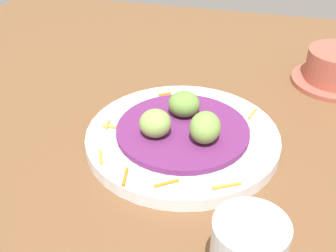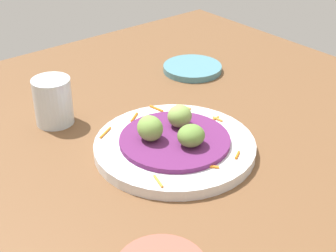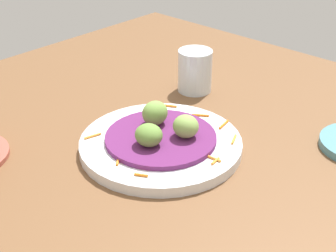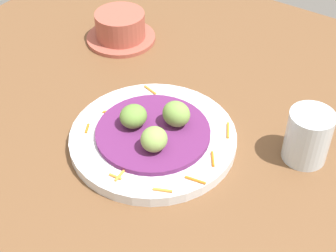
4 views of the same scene
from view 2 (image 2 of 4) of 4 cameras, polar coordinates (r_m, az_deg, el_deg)
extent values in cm
cube|color=brown|center=(84.80, 1.05, -3.29)|extent=(110.00, 110.00, 2.00)
cylinder|color=silver|center=(83.75, 0.56, -2.22)|extent=(26.64, 26.64, 1.78)
cylinder|color=#60235B|center=(83.05, 0.56, -1.46)|extent=(18.23, 18.23, 0.83)
cylinder|color=orange|center=(93.15, 1.79, 2.14)|extent=(1.50, 2.70, 0.40)
cylinder|color=orange|center=(92.70, -1.32, 2.00)|extent=(0.96, 3.18, 0.40)
cylinder|color=orange|center=(89.45, 5.14, 0.75)|extent=(2.71, 0.64, 0.40)
cylinder|color=orange|center=(80.12, 7.83, -3.27)|extent=(1.96, 1.35, 0.40)
cylinder|color=orange|center=(89.63, 5.63, 0.79)|extent=(0.63, 2.01, 0.40)
cylinder|color=orange|center=(77.05, 5.09, -4.59)|extent=(1.51, 1.66, 0.40)
cylinder|color=orange|center=(85.84, -7.08, -0.74)|extent=(3.32, 2.07, 0.40)
cylinder|color=orange|center=(73.76, -1.10, -6.24)|extent=(1.16, 2.99, 0.40)
cylinder|color=orange|center=(90.00, -3.83, 1.01)|extent=(2.72, 2.04, 0.40)
ellipsoid|color=#84A851|center=(85.01, 1.33, 1.14)|extent=(4.92, 4.76, 3.77)
ellipsoid|color=#759E47|center=(81.13, -2.04, -0.25)|extent=(4.23, 4.74, 4.15)
ellipsoid|color=olive|center=(79.59, 2.42, -1.18)|extent=(4.56, 4.30, 3.52)
cylinder|color=teal|center=(112.43, 2.77, 6.52)|extent=(12.89, 12.89, 1.36)
cylinder|color=silver|center=(92.51, -12.84, 2.74)|extent=(6.85, 6.85, 8.55)
camera|label=1|loc=(1.09, -21.94, 23.41)|focal=47.03mm
camera|label=3|loc=(0.94, 52.62, 18.27)|focal=53.62mm
camera|label=4|loc=(1.29, 8.54, 34.73)|focal=54.48mm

